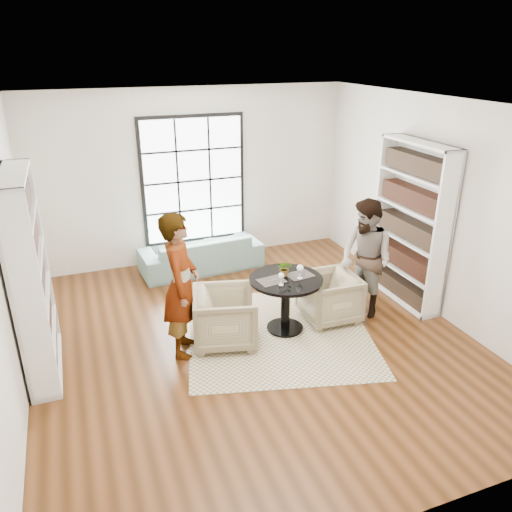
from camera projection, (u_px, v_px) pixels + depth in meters
name	position (u px, v px, depth m)	size (l,w,h in m)	color
ground	(254.00, 339.00, 6.64)	(6.00, 6.00, 0.00)	#5E3316
room_shell	(239.00, 237.00, 6.61)	(6.00, 6.01, 6.00)	silver
rug	(279.00, 333.00, 6.77)	(2.40, 2.40, 0.01)	beige
pedestal_table	(286.00, 293.00, 6.65)	(0.98, 0.98, 0.78)	black
sofa	(201.00, 253.00, 8.61)	(2.07, 0.81, 0.60)	slate
armchair_left	(225.00, 317.00, 6.43)	(0.78, 0.81, 0.73)	tan
armchair_right	(329.00, 297.00, 7.00)	(0.73, 0.75, 0.69)	#B7B482
person_left	(181.00, 285.00, 6.04)	(0.67, 0.44, 1.85)	gray
person_right	(366.00, 259.00, 6.98)	(0.82, 0.64, 1.69)	gray
placemat_left	(272.00, 281.00, 6.48)	(0.34, 0.26, 0.01)	black
placemat_right	(300.00, 275.00, 6.64)	(0.34, 0.26, 0.01)	black
cutlery_left	(272.00, 280.00, 6.48)	(0.14, 0.22, 0.01)	silver
cutlery_right	(300.00, 275.00, 6.64)	(0.14, 0.22, 0.01)	silver
wine_glass_left	(281.00, 276.00, 6.33)	(0.08, 0.08, 0.17)	silver
wine_glass_right	(300.00, 269.00, 6.50)	(0.09, 0.09, 0.20)	silver
flower_centerpiece	(285.00, 268.00, 6.60)	(0.19, 0.17, 0.21)	gray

